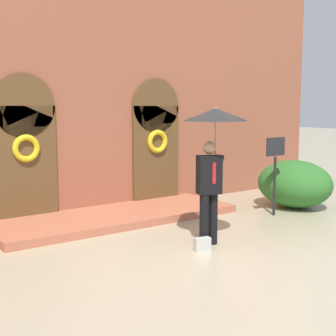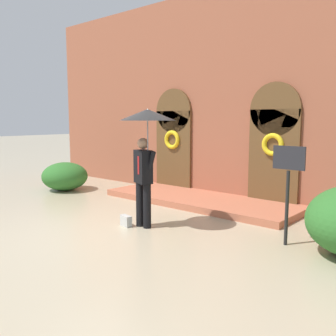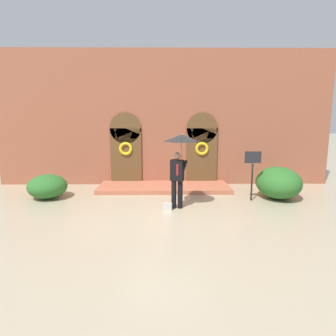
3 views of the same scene
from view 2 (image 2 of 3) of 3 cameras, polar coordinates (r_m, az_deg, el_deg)
The scene contains 6 objects.
ground_plane at distance 7.61m, azimuth -9.12°, elevation -9.17°, with size 80.00×80.00×0.00m, color tan.
building_facade at distance 10.45m, azimuth 8.56°, elevation 10.21°, with size 14.00×2.30×5.60m.
person_with_umbrella at distance 7.30m, azimuth -3.31°, elevation 5.46°, with size 1.10×1.10×2.36m.
handbag at distance 7.73m, azimuth -6.42°, elevation -8.01°, with size 0.28×0.12×0.22m, color #B7B7B2.
sign_post at distance 6.67m, azimuth 17.83°, elevation -1.56°, with size 0.56×0.06×1.72m.
shrub_left at distance 11.84m, azimuth -15.45°, elevation -1.22°, with size 1.38×1.37×0.85m, color #2D6B28.
Camera 2 is at (5.62, -4.65, 2.18)m, focal length 40.00 mm.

